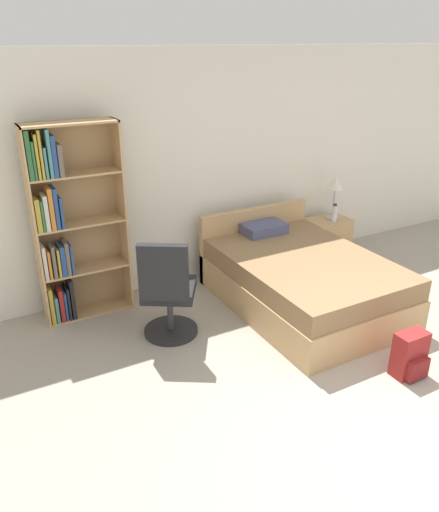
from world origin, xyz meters
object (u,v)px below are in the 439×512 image
at_px(water_bottle, 334,213).
at_px(backpack_red, 410,355).
at_px(bookshelf, 66,225).
at_px(table_lamp, 335,186).
at_px(nightstand, 326,238).
at_px(bed, 300,279).
at_px(office_chair, 168,294).

height_order(water_bottle, backpack_red, water_bottle).
xyz_separation_m(bookshelf, water_bottle, (3.27, -0.16, -0.36)).
relative_size(bookshelf, table_lamp, 3.59).
bearing_deg(table_lamp, bookshelf, 179.03).
xyz_separation_m(bookshelf, backpack_red, (2.24, -2.39, -0.80)).
relative_size(nightstand, water_bottle, 2.35).
bearing_deg(table_lamp, water_bottle, -122.60).
xyz_separation_m(bookshelf, nightstand, (3.26, -0.06, -0.73)).
xyz_separation_m(nightstand, water_bottle, (0.01, -0.10, 0.37)).
height_order(bed, office_chair, office_chair).
relative_size(table_lamp, water_bottle, 2.36).
distance_m(bed, water_bottle, 1.37).
distance_m(office_chair, backpack_red, 2.20).
height_order(nightstand, table_lamp, table_lamp).
bearing_deg(table_lamp, nightstand, -175.65).
relative_size(bed, table_lamp, 3.76).
bearing_deg(backpack_red, office_chair, 135.99).
relative_size(bed, backpack_red, 5.08).
distance_m(bed, office_chair, 1.52).
relative_size(office_chair, table_lamp, 1.91).
relative_size(table_lamp, backpack_red, 1.35).
distance_m(water_bottle, backpack_red, 2.50).
relative_size(bed, water_bottle, 8.87).
relative_size(bed, nightstand, 3.77).
height_order(bookshelf, office_chair, bookshelf).
height_order(bed, water_bottle, bed).
relative_size(bookshelf, office_chair, 1.88).
bearing_deg(bed, bookshelf, 156.99).
height_order(nightstand, backpack_red, nightstand).
bearing_deg(bed, office_chair, 178.22).
height_order(bookshelf, nightstand, bookshelf).
height_order(table_lamp, backpack_red, table_lamp).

